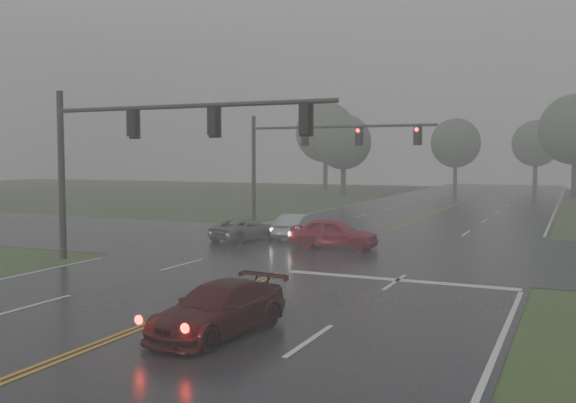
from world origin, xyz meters
The scene contains 14 objects.
main_road centered at (0.00, 20.00, 0.00)m, with size 18.00×160.00×0.02m, color black.
cross_street centered at (0.00, 22.00, 0.00)m, with size 120.00×14.00×0.02m, color black.
stop_bar centered at (4.50, 14.40, 0.00)m, with size 8.50×0.50×0.01m, color silver.
sedan_maroon centered at (2.17, 5.60, 0.00)m, with size 1.79×4.40×1.28m, color #380A0B.
sedan_red centered at (-0.42, 21.10, 0.00)m, with size 1.73×4.31×1.47m, color #A00E1A.
sedan_silver centered at (-3.55, 23.89, 0.00)m, with size 1.42×4.08×1.34m, color #9EA1A5.
car_grey centered at (-5.82, 22.07, 0.00)m, with size 1.94×4.21×1.17m, color #54565B.
signal_gantry_near centered at (-6.25, 13.23, 5.15)m, with size 12.93×0.32×7.34m.
signal_gantry_far centered at (-6.26, 31.46, 5.13)m, with size 12.81×0.37×7.31m.
tree_nw_a centered at (-14.31, 61.84, 6.18)m, with size 6.40×6.40×9.40m.
tree_ne_a centered at (10.03, 67.98, 7.43)m, with size 7.69×7.69×11.29m.
tree_n_mid centered at (-4.43, 78.30, 6.30)m, with size 6.52×6.52×9.57m.
tree_nw_b centered at (-20.13, 71.28, 7.70)m, with size 7.97×7.97×11.71m.
tree_n_far centered at (4.85, 89.08, 6.35)m, with size 6.58×6.58×9.66m.
Camera 1 is at (10.33, -8.20, 4.49)m, focal length 40.00 mm.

